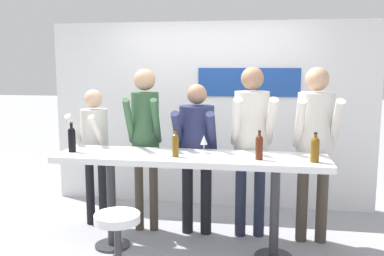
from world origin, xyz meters
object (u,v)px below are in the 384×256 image
at_px(person_center_left, 197,143).
at_px(wine_bottle_3, 72,138).
at_px(person_far_left, 94,142).
at_px(person_left, 145,129).
at_px(wine_glass_0, 204,141).
at_px(tasting_table, 190,169).
at_px(wine_bottle_0, 175,144).
at_px(person_center_right, 315,135).
at_px(wine_bottle_1, 315,148).
at_px(bar_stool, 118,239).
at_px(person_center, 251,133).
at_px(wine_bottle_2, 259,146).

bearing_deg(person_center_left, wine_bottle_3, -156.08).
relative_size(person_far_left, person_left, 0.87).
distance_m(wine_bottle_3, wine_glass_0, 1.32).
bearing_deg(wine_glass_0, tasting_table, -135.50).
distance_m(wine_bottle_0, wine_bottle_3, 1.07).
distance_m(person_far_left, person_left, 0.64).
bearing_deg(person_center_right, tasting_table, -160.27).
height_order(wine_bottle_0, wine_bottle_3, wine_bottle_3).
relative_size(wine_bottle_1, wine_glass_0, 1.53).
bearing_deg(person_center_right, wine_bottle_3, -169.19).
distance_m(person_center_right, wine_bottle_1, 0.59).
height_order(tasting_table, wine_bottle_3, wine_bottle_3).
xyz_separation_m(tasting_table, wine_bottle_1, (1.15, -0.12, 0.26)).
height_order(bar_stool, person_center_left, person_center_left).
relative_size(person_left, person_center_right, 0.99).
bearing_deg(person_center_right, person_far_left, 177.04).
distance_m(bar_stool, person_center, 1.82).
bearing_deg(person_left, person_center, -5.27).
bearing_deg(wine_bottle_0, person_left, 127.97).
bearing_deg(person_center_right, person_center, 174.76).
xyz_separation_m(person_center, wine_bottle_3, (-1.76, -0.55, -0.02)).
xyz_separation_m(person_center_left, wine_bottle_1, (1.16, -0.61, 0.10)).
distance_m(person_far_left, wine_bottle_1, 2.45).
relative_size(tasting_table, wine_bottle_2, 9.68).
xyz_separation_m(person_left, wine_bottle_2, (1.24, -0.58, -0.04)).
distance_m(wine_bottle_1, wine_bottle_3, 2.35).
bearing_deg(wine_bottle_0, wine_bottle_1, -0.97).
height_order(wine_bottle_2, wine_bottle_3, wine_bottle_3).
height_order(person_far_left, person_center, person_center).
distance_m(person_center, wine_bottle_1, 0.86).
bearing_deg(person_left, wine_glass_0, -34.28).
bearing_deg(person_far_left, person_center_right, 7.22).
distance_m(person_far_left, person_center, 1.78).
relative_size(person_center_right, wine_bottle_2, 6.74).
distance_m(tasting_table, person_left, 0.82).
relative_size(person_center_left, person_center, 0.90).
distance_m(bar_stool, wine_bottle_1, 1.89).
xyz_separation_m(person_center_left, wine_bottle_2, (0.67, -0.59, 0.10)).
relative_size(person_far_left, person_center, 0.86).
relative_size(tasting_table, person_far_left, 1.67).
bearing_deg(person_far_left, tasting_table, -15.13).
height_order(person_center_left, wine_bottle_2, person_center_left).
bearing_deg(person_center, wine_bottle_2, -89.56).
bearing_deg(wine_bottle_1, wine_bottle_3, 178.06).
relative_size(bar_stool, wine_bottle_0, 2.45).
relative_size(person_center, wine_glass_0, 10.38).
bearing_deg(wine_bottle_2, wine_glass_0, 158.68).
xyz_separation_m(person_far_left, person_left, (0.62, -0.06, 0.17)).
bearing_deg(wine_bottle_0, wine_glass_0, 41.52).
xyz_separation_m(bar_stool, wine_glass_0, (0.59, 0.91, 0.68)).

